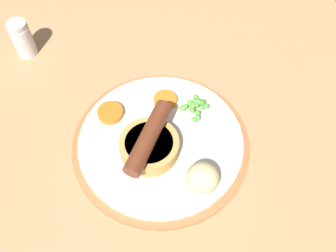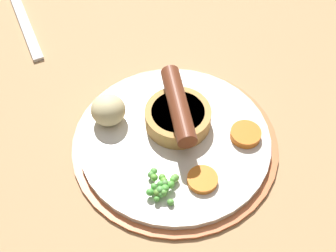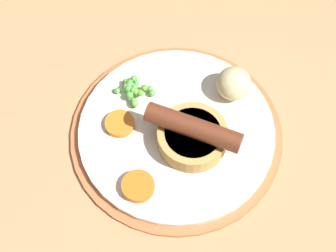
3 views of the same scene
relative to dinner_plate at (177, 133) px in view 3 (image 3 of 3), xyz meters
The scene contains 7 objects.
dining_table 6.61cm from the dinner_plate, 42.00° to the left, with size 110.00×80.00×3.00cm, color tan.
dinner_plate is the anchor object (origin of this frame).
sausage_pudding 3.79cm from the dinner_plate, 139.50° to the left, with size 12.00×8.72×5.02cm.
pea_pile 7.92cm from the dinner_plate, 43.93° to the right, with size 5.46×4.64×1.69cm.
potato_chunk_0 9.74cm from the dinner_plate, 142.13° to the right, with size 4.61×4.50×4.00cm, color beige.
carrot_slice_0 9.39cm from the dinner_plate, 57.96° to the left, with size 4.00×4.00×1.04cm, color orange.
carrot_slice_1 7.34cm from the dinner_plate, ahead, with size 3.77×3.77×0.79cm, color orange.
Camera 3 is at (-3.54, 29.37, 66.83)cm, focal length 60.00 mm.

